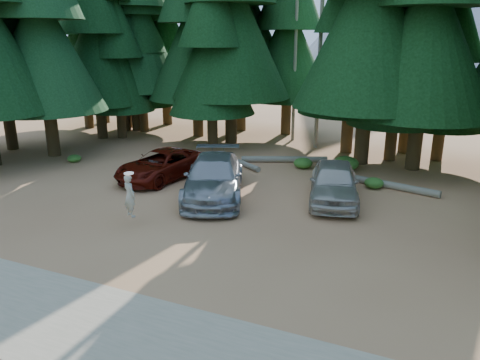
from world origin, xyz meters
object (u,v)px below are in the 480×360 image
(red_pickup, at_px, (162,165))
(log_right, at_px, (382,184))
(silver_minivan_right, at_px, (334,182))
(frisbee_player, at_px, (130,195))
(log_left, at_px, (284,159))
(silver_minivan_center, at_px, (214,178))
(log_mid, at_px, (240,162))

(red_pickup, bearing_deg, log_right, 25.41)
(silver_minivan_right, height_order, frisbee_player, frisbee_player)
(log_right, bearing_deg, log_left, 171.09)
(silver_minivan_center, bearing_deg, frisbee_player, -131.33)
(red_pickup, xyz_separation_m, silver_minivan_right, (8.54, 0.17, 0.13))
(silver_minivan_center, bearing_deg, red_pickup, 136.20)
(silver_minivan_right, bearing_deg, log_mid, 134.64)
(silver_minivan_center, height_order, log_mid, silver_minivan_center)
(log_left, xyz_separation_m, log_mid, (-2.05, -1.51, -0.03))
(red_pickup, distance_m, frisbee_player, 5.95)
(silver_minivan_center, relative_size, log_right, 1.15)
(red_pickup, distance_m, silver_minivan_center, 3.85)
(frisbee_player, xyz_separation_m, log_right, (8.04, 8.54, -1.00))
(silver_minivan_right, distance_m, frisbee_player, 8.54)
(log_left, bearing_deg, silver_minivan_right, -75.66)
(frisbee_player, relative_size, log_right, 0.32)
(silver_minivan_center, distance_m, log_right, 8.01)
(red_pickup, distance_m, silver_minivan_right, 8.55)
(silver_minivan_center, bearing_deg, log_right, 11.20)
(log_mid, bearing_deg, frisbee_player, -58.62)
(log_mid, distance_m, log_right, 7.77)
(log_right, bearing_deg, red_pickup, -149.47)
(silver_minivan_center, relative_size, silver_minivan_right, 1.22)
(red_pickup, relative_size, log_right, 0.98)
(frisbee_player, distance_m, log_mid, 9.49)
(silver_minivan_right, relative_size, log_mid, 1.42)
(log_left, distance_m, log_mid, 2.54)
(red_pickup, relative_size, silver_minivan_right, 1.03)
(silver_minivan_center, xyz_separation_m, silver_minivan_right, (4.96, 1.57, -0.03))
(silver_minivan_center, relative_size, log_mid, 1.73)
(silver_minivan_center, bearing_deg, silver_minivan_right, -4.89)
(silver_minivan_right, height_order, log_mid, silver_minivan_right)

